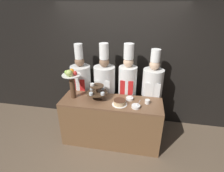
{
  "coord_description": "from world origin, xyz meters",
  "views": [
    {
      "loc": [
        0.51,
        -2.34,
        2.48
      ],
      "look_at": [
        0.0,
        0.39,
        1.15
      ],
      "focal_mm": 28.0,
      "sensor_mm": 36.0,
      "label": 1
    }
  ],
  "objects_px": {
    "serving_bowl_far": "(130,98)",
    "chef_center_left": "(105,86)",
    "fruit_pedestal": "(72,80)",
    "cup_white": "(147,102)",
    "cake_round": "(120,102)",
    "chef_left": "(81,85)",
    "chef_center_right": "(127,86)",
    "tiered_stand": "(97,91)",
    "serving_bowl_near": "(136,106)",
    "chef_right": "(152,90)"
  },
  "relations": [
    {
      "from": "fruit_pedestal",
      "to": "tiered_stand",
      "type": "bearing_deg",
      "value": 5.93
    },
    {
      "from": "tiered_stand",
      "to": "chef_left",
      "type": "bearing_deg",
      "value": 135.91
    },
    {
      "from": "chef_center_left",
      "to": "cake_round",
      "type": "bearing_deg",
      "value": -55.54
    },
    {
      "from": "tiered_stand",
      "to": "cup_white",
      "type": "distance_m",
      "value": 0.9
    },
    {
      "from": "fruit_pedestal",
      "to": "cake_round",
      "type": "bearing_deg",
      "value": -5.47
    },
    {
      "from": "chef_center_right",
      "to": "fruit_pedestal",
      "type": "bearing_deg",
      "value": -152.62
    },
    {
      "from": "cup_white",
      "to": "fruit_pedestal",
      "type": "bearing_deg",
      "value": -178.27
    },
    {
      "from": "tiered_stand",
      "to": "cup_white",
      "type": "bearing_deg",
      "value": -0.33
    },
    {
      "from": "serving_bowl_near",
      "to": "serving_bowl_far",
      "type": "distance_m",
      "value": 0.28
    },
    {
      "from": "cup_white",
      "to": "chef_right",
      "type": "xyz_separation_m",
      "value": [
        0.08,
        0.45,
        0.01
      ]
    },
    {
      "from": "fruit_pedestal",
      "to": "cup_white",
      "type": "xyz_separation_m",
      "value": [
        1.33,
        0.04,
        -0.32
      ]
    },
    {
      "from": "cup_white",
      "to": "chef_right",
      "type": "relative_size",
      "value": 0.05
    },
    {
      "from": "cup_white",
      "to": "chef_center_right",
      "type": "xyz_separation_m",
      "value": [
        -0.39,
        0.45,
        0.05
      ]
    },
    {
      "from": "cup_white",
      "to": "chef_left",
      "type": "distance_m",
      "value": 1.42
    },
    {
      "from": "chef_center_left",
      "to": "chef_center_right",
      "type": "xyz_separation_m",
      "value": [
        0.46,
        0.0,
        0.04
      ]
    },
    {
      "from": "cup_white",
      "to": "serving_bowl_far",
      "type": "distance_m",
      "value": 0.32
    },
    {
      "from": "tiered_stand",
      "to": "serving_bowl_near",
      "type": "bearing_deg",
      "value": -13.87
    },
    {
      "from": "serving_bowl_far",
      "to": "chef_right",
      "type": "height_order",
      "value": "chef_right"
    },
    {
      "from": "cake_round",
      "to": "cup_white",
      "type": "relative_size",
      "value": 3.09
    },
    {
      "from": "cup_white",
      "to": "cake_round",
      "type": "bearing_deg",
      "value": -165.08
    },
    {
      "from": "chef_center_left",
      "to": "chef_center_right",
      "type": "bearing_deg",
      "value": 0.01
    },
    {
      "from": "serving_bowl_near",
      "to": "serving_bowl_far",
      "type": "relative_size",
      "value": 1.02
    },
    {
      "from": "fruit_pedestal",
      "to": "chef_center_right",
      "type": "xyz_separation_m",
      "value": [
        0.94,
        0.49,
        -0.27
      ]
    },
    {
      "from": "chef_center_left",
      "to": "chef_right",
      "type": "bearing_deg",
      "value": 0.0
    },
    {
      "from": "fruit_pedestal",
      "to": "serving_bowl_far",
      "type": "distance_m",
      "value": 1.08
    },
    {
      "from": "serving_bowl_far",
      "to": "chef_left",
      "type": "xyz_separation_m",
      "value": [
        -1.04,
        0.37,
        0.01
      ]
    },
    {
      "from": "cup_white",
      "to": "serving_bowl_near",
      "type": "bearing_deg",
      "value": -137.25
    },
    {
      "from": "cake_round",
      "to": "chef_center_left",
      "type": "height_order",
      "value": "chef_center_left"
    },
    {
      "from": "fruit_pedestal",
      "to": "chef_center_right",
      "type": "height_order",
      "value": "chef_center_right"
    },
    {
      "from": "cake_round",
      "to": "serving_bowl_far",
      "type": "distance_m",
      "value": 0.25
    },
    {
      "from": "chef_right",
      "to": "fruit_pedestal",
      "type": "bearing_deg",
      "value": -161.05
    },
    {
      "from": "serving_bowl_far",
      "to": "chef_center_left",
      "type": "xyz_separation_m",
      "value": [
        -0.55,
        0.37,
        0.02
      ]
    },
    {
      "from": "serving_bowl_far",
      "to": "fruit_pedestal",
      "type": "bearing_deg",
      "value": -173.45
    },
    {
      "from": "fruit_pedestal",
      "to": "chef_right",
      "type": "relative_size",
      "value": 0.33
    },
    {
      "from": "cake_round",
      "to": "chef_center_right",
      "type": "xyz_separation_m",
      "value": [
        0.07,
        0.57,
        0.05
      ]
    },
    {
      "from": "cake_round",
      "to": "chef_center_left",
      "type": "xyz_separation_m",
      "value": [
        -0.39,
        0.57,
        0.0
      ]
    },
    {
      "from": "chef_right",
      "to": "serving_bowl_near",
      "type": "bearing_deg",
      "value": -113.5
    },
    {
      "from": "tiered_stand",
      "to": "chef_center_right",
      "type": "bearing_deg",
      "value": 41.33
    },
    {
      "from": "fruit_pedestal",
      "to": "chef_left",
      "type": "bearing_deg",
      "value": 92.03
    },
    {
      "from": "fruit_pedestal",
      "to": "serving_bowl_near",
      "type": "bearing_deg",
      "value": -6.46
    },
    {
      "from": "fruit_pedestal",
      "to": "chef_center_right",
      "type": "relative_size",
      "value": 0.31
    },
    {
      "from": "fruit_pedestal",
      "to": "cup_white",
      "type": "distance_m",
      "value": 1.37
    },
    {
      "from": "serving_bowl_near",
      "to": "cup_white",
      "type": "bearing_deg",
      "value": 42.75
    },
    {
      "from": "serving_bowl_near",
      "to": "chef_left",
      "type": "height_order",
      "value": "chef_left"
    },
    {
      "from": "serving_bowl_far",
      "to": "chef_right",
      "type": "xyz_separation_m",
      "value": [
        0.39,
        0.37,
        0.02
      ]
    },
    {
      "from": "serving_bowl_near",
      "to": "chef_center_right",
      "type": "bearing_deg",
      "value": 108.78
    },
    {
      "from": "chef_left",
      "to": "fruit_pedestal",
      "type": "bearing_deg",
      "value": -87.97
    },
    {
      "from": "cup_white",
      "to": "serving_bowl_near",
      "type": "height_order",
      "value": "serving_bowl_near"
    },
    {
      "from": "cake_round",
      "to": "serving_bowl_far",
      "type": "bearing_deg",
      "value": 52.48
    },
    {
      "from": "fruit_pedestal",
      "to": "chef_right",
      "type": "height_order",
      "value": "chef_right"
    }
  ]
}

